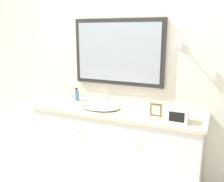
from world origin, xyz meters
name	(u,v)px	position (x,y,z in m)	size (l,w,h in m)	color
wall_back	(127,70)	(0.00, 0.61, 1.28)	(8.00, 0.18, 2.55)	silver
vanity_counter	(117,146)	(0.00, 0.30, 0.45)	(1.89, 0.57, 0.89)	silver
sink_basin	(100,106)	(-0.19, 0.28, 0.91)	(0.46, 0.39, 0.20)	silver
soap_bottle	(77,95)	(-0.59, 0.44, 0.95)	(0.06, 0.06, 0.16)	teal
appliance_box	(178,115)	(0.68, 0.18, 0.96)	(0.20, 0.16, 0.14)	white
picture_frame	(156,110)	(0.45, 0.24, 0.96)	(0.12, 0.01, 0.13)	brown
hand_towel_near_sink	(149,108)	(0.32, 0.43, 0.91)	(0.15, 0.14, 0.04)	white
metal_tray	(167,112)	(0.52, 0.42, 0.90)	(0.18, 0.11, 0.01)	#ADADB2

